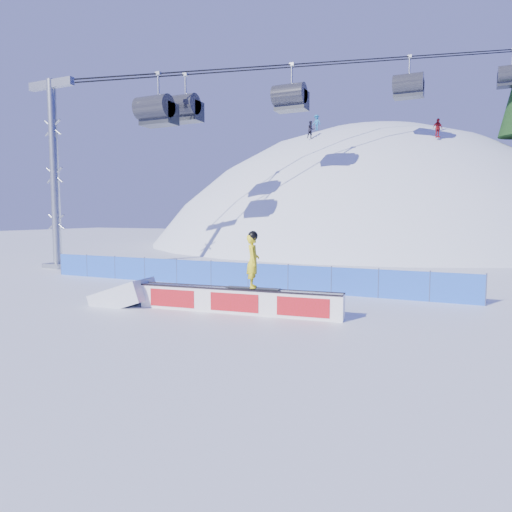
% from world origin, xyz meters
% --- Properties ---
extents(ground, '(160.00, 160.00, 0.00)m').
position_xyz_m(ground, '(0.00, 0.00, 0.00)').
color(ground, white).
rests_on(ground, ground).
extents(snow_hill, '(64.00, 64.00, 64.00)m').
position_xyz_m(snow_hill, '(0.00, 42.00, -18.00)').
color(snow_hill, white).
rests_on(snow_hill, ground).
extents(safety_fence, '(22.05, 0.05, 1.30)m').
position_xyz_m(safety_fence, '(0.00, 4.50, 0.60)').
color(safety_fence, blue).
rests_on(safety_fence, ground).
extents(chairlift, '(40.80, 41.70, 22.00)m').
position_xyz_m(chairlift, '(4.74, 27.49, 16.89)').
color(chairlift, '#9398A0').
rests_on(chairlift, ground).
extents(rail_box, '(7.52, 1.21, 0.90)m').
position_xyz_m(rail_box, '(2.96, -0.55, 0.44)').
color(rail_box, white).
rests_on(rail_box, ground).
extents(snow_ramp, '(2.45, 1.66, 1.45)m').
position_xyz_m(snow_ramp, '(-1.72, -0.98, 0.00)').
color(snow_ramp, white).
rests_on(snow_ramp, ground).
extents(snowboarder, '(1.94, 0.80, 2.01)m').
position_xyz_m(snowboarder, '(3.56, -0.50, 1.89)').
color(snowboarder, black).
rests_on(snowboarder, rail_box).
extents(distant_skiers, '(20.18, 6.49, 6.63)m').
position_xyz_m(distant_skiers, '(2.02, 30.80, 11.49)').
color(distant_skiers, black).
rests_on(distant_skiers, ground).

